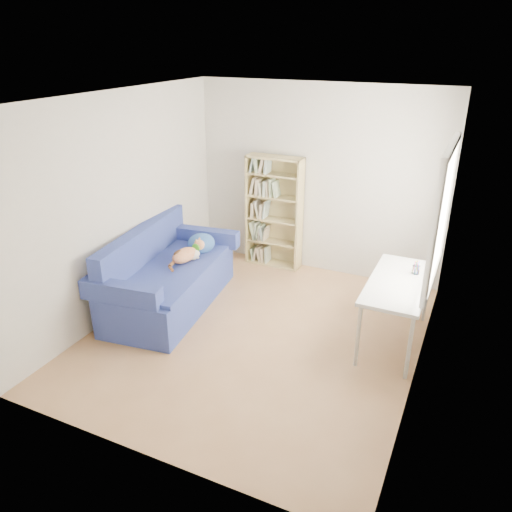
{
  "coord_description": "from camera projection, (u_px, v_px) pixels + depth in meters",
  "views": [
    {
      "loc": [
        2.04,
        -4.39,
        3.13
      ],
      "look_at": [
        -0.13,
        0.27,
        0.85
      ],
      "focal_mm": 35.0,
      "sensor_mm": 36.0,
      "label": 1
    }
  ],
  "objects": [
    {
      "name": "room_shell",
      "position": [
        267.0,
        197.0,
        5.02
      ],
      "size": [
        3.54,
        4.04,
        2.62
      ],
      "color": "silver",
      "rests_on": "ground"
    },
    {
      "name": "sofa",
      "position": [
        168.0,
        277.0,
        6.22
      ],
      "size": [
        1.18,
        2.09,
        0.98
      ],
      "rotation": [
        0.0,
        0.0,
        0.13
      ],
      "color": "navy",
      "rests_on": "ground"
    },
    {
      "name": "ground",
      "position": [
        256.0,
        334.0,
        5.7
      ],
      "size": [
        4.0,
        4.0,
        0.0
      ],
      "primitive_type": "plane",
      "color": "#A37349",
      "rests_on": "ground"
    },
    {
      "name": "desk",
      "position": [
        398.0,
        287.0,
        5.3
      ],
      "size": [
        0.6,
        1.32,
        0.75
      ],
      "color": "silver",
      "rests_on": "ground"
    },
    {
      "name": "pen_cup",
      "position": [
        416.0,
        269.0,
        5.41
      ],
      "size": [
        0.08,
        0.08,
        0.15
      ],
      "color": "white",
      "rests_on": "desk"
    },
    {
      "name": "bookshelf",
      "position": [
        274.0,
        216.0,
        7.16
      ],
      "size": [
        0.81,
        0.25,
        1.62
      ],
      "color": "tan",
      "rests_on": "ground"
    }
  ]
}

